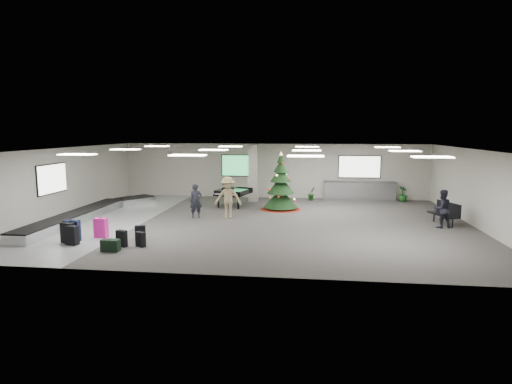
# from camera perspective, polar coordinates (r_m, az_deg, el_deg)

# --- Properties ---
(ground) EXTENTS (18.00, 18.00, 0.00)m
(ground) POSITION_cam_1_polar(r_m,az_deg,el_deg) (18.74, 0.45, -4.05)
(ground) COLOR #3A3735
(ground) RESTS_ON ground
(room_envelope) EXTENTS (18.02, 14.02, 3.21)m
(room_envelope) POSITION_cam_1_polar(r_m,az_deg,el_deg) (19.09, -0.44, 3.26)
(room_envelope) COLOR #9F9B91
(room_envelope) RESTS_ON ground
(baggage_carousel) EXTENTS (2.28, 9.71, 0.43)m
(baggage_carousel) POSITION_cam_1_polar(r_m,az_deg,el_deg) (21.00, -21.36, -2.68)
(baggage_carousel) COLOR silver
(baggage_carousel) RESTS_ON ground
(service_counter) EXTENTS (4.05, 0.65, 1.08)m
(service_counter) POSITION_cam_1_polar(r_m,az_deg,el_deg) (25.23, 13.60, 0.17)
(service_counter) COLOR silver
(service_counter) RESTS_ON ground
(suitcase_0) EXTENTS (0.48, 0.33, 0.70)m
(suitcase_0) POSITION_cam_1_polar(r_m,az_deg,el_deg) (16.34, -23.33, -5.34)
(suitcase_0) COLOR black
(suitcase_0) RESTS_ON ground
(suitcase_1) EXTENTS (0.41, 0.30, 0.59)m
(suitcase_1) POSITION_cam_1_polar(r_m,az_deg,el_deg) (15.55, -17.48, -5.91)
(suitcase_1) COLOR black
(suitcase_1) RESTS_ON ground
(pink_suitcase) EXTENTS (0.50, 0.31, 0.76)m
(pink_suitcase) POSITION_cam_1_polar(r_m,az_deg,el_deg) (17.03, -19.96, -4.52)
(pink_suitcase) COLOR #E91E96
(pink_suitcase) RESTS_ON ground
(suitcase_3) EXTENTS (0.41, 0.30, 0.57)m
(suitcase_3) POSITION_cam_1_polar(r_m,az_deg,el_deg) (16.21, -15.16, -5.28)
(suitcase_3) COLOR black
(suitcase_3) RESTS_ON ground
(navy_suitcase) EXTENTS (0.53, 0.34, 0.80)m
(navy_suitcase) POSITION_cam_1_polar(r_m,az_deg,el_deg) (16.80, -23.28, -4.80)
(navy_suitcase) COLOR black
(navy_suitcase) RESTS_ON ground
(suitcase_5) EXTENTS (0.56, 0.45, 0.76)m
(suitcase_5) POSITION_cam_1_polar(r_m,az_deg,el_deg) (16.68, -23.83, -4.99)
(suitcase_5) COLOR black
(suitcase_5) RESTS_ON ground
(green_duffel) EXTENTS (0.60, 0.30, 0.42)m
(green_duffel) POSITION_cam_1_polar(r_m,az_deg,el_deg) (15.09, -18.83, -6.75)
(green_duffel) COLOR black
(green_duffel) RESTS_ON ground
(suitcase_7) EXTENTS (0.40, 0.34, 0.53)m
(suitcase_7) POSITION_cam_1_polar(r_m,az_deg,el_deg) (15.35, -15.14, -6.10)
(suitcase_7) COLOR black
(suitcase_7) RESTS_ON ground
(christmas_tree) EXTENTS (2.06, 2.06, 2.94)m
(christmas_tree) POSITION_cam_1_polar(r_m,az_deg,el_deg) (21.66, 3.33, 0.32)
(christmas_tree) COLOR #671409
(christmas_tree) RESTS_ON ground
(grand_piano) EXTENTS (1.84, 2.17, 1.07)m
(grand_piano) POSITION_cam_1_polar(r_m,az_deg,el_deg) (22.50, -3.09, -0.01)
(grand_piano) COLOR black
(grand_piano) RESTS_ON ground
(bench) EXTENTS (1.02, 1.60, 0.96)m
(bench) POSITION_cam_1_polar(r_m,az_deg,el_deg) (19.84, 24.00, -2.47)
(bench) COLOR black
(bench) RESTS_ON ground
(traveler_a) EXTENTS (0.66, 0.56, 1.56)m
(traveler_a) POSITION_cam_1_polar(r_m,az_deg,el_deg) (19.70, -8.01, -1.21)
(traveler_a) COLOR black
(traveler_a) RESTS_ON ground
(traveler_b) EXTENTS (1.26, 0.77, 1.90)m
(traveler_b) POSITION_cam_1_polar(r_m,az_deg,el_deg) (19.53, -3.76, -0.73)
(traveler_b) COLOR #93815B
(traveler_b) RESTS_ON ground
(traveler_bench) EXTENTS (0.91, 0.80, 1.59)m
(traveler_bench) POSITION_cam_1_polar(r_m,az_deg,el_deg) (19.12, 23.55, -2.07)
(traveler_bench) COLOR black
(traveler_bench) RESTS_ON ground
(potted_plant_left) EXTENTS (0.56, 0.55, 0.80)m
(potted_plant_left) POSITION_cam_1_polar(r_m,az_deg,el_deg) (24.67, 7.41, -0.20)
(potted_plant_left) COLOR #123A15
(potted_plant_left) RESTS_ON ground
(potted_plant_right) EXTENTS (0.69, 0.69, 0.88)m
(potted_plant_right) POSITION_cam_1_polar(r_m,az_deg,el_deg) (25.43, 18.99, -0.23)
(potted_plant_right) COLOR #123A15
(potted_plant_right) RESTS_ON ground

